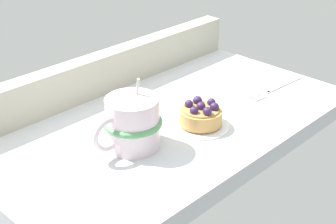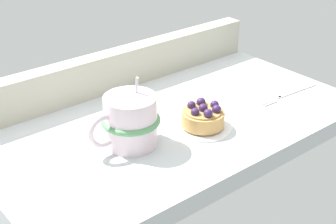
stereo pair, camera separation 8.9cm
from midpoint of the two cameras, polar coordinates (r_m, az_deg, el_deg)
ground_plane at (r=97.79cm, az=2.97°, el=-1.76°), size 73.26×41.41×3.59cm
window_rail_back at (r=108.29cm, az=-3.61°, el=4.78°), size 71.80×3.91×8.31cm
dessert_plate at (r=94.08cm, az=6.64°, el=-1.71°), size 10.97×10.97×0.72cm
raspberry_tart at (r=93.06cm, az=6.73°, el=-0.54°), size 8.00×8.00×4.44cm
coffee_mug at (r=86.39cm, az=-1.44°, el=-1.12°), size 13.80×10.38×12.22cm
dessert_fork at (r=110.31cm, az=15.73°, el=1.99°), size 16.86×2.72×0.60cm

